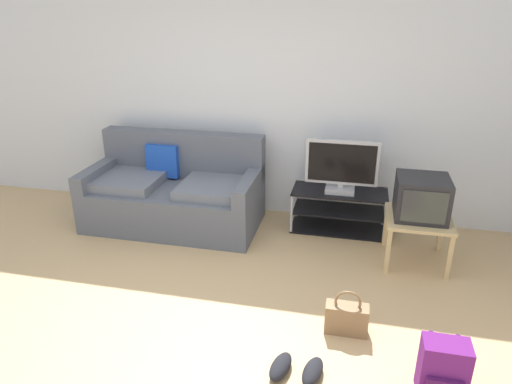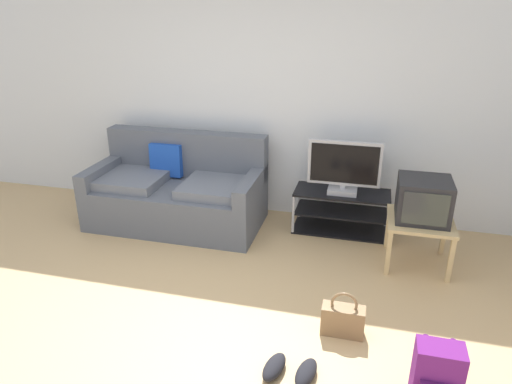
{
  "view_description": "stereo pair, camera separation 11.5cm",
  "coord_description": "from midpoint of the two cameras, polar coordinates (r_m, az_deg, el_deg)",
  "views": [
    {
      "loc": [
        1.11,
        -2.46,
        2.26
      ],
      "look_at": [
        0.29,
        1.2,
        0.72
      ],
      "focal_mm": 32.51,
      "sensor_mm": 36.0,
      "label": 1
    },
    {
      "loc": [
        1.23,
        -2.44,
        2.26
      ],
      "look_at": [
        0.29,
        1.2,
        0.72
      ],
      "focal_mm": 32.51,
      "sensor_mm": 36.0,
      "label": 2
    }
  ],
  "objects": [
    {
      "name": "tv_stand",
      "position": [
        4.97,
        11.05,
        -2.36
      ],
      "size": [
        0.98,
        0.43,
        0.44
      ],
      "color": "black",
      "rests_on": "ground_plane"
    },
    {
      "name": "wall_back",
      "position": [
        5.12,
        0.97,
        12.06
      ],
      "size": [
        9.0,
        0.1,
        2.7
      ],
      "primitive_type": "cube",
      "color": "silver",
      "rests_on": "ground_plane"
    },
    {
      "name": "backpack",
      "position": [
        3.2,
        22.4,
        -20.06
      ],
      "size": [
        0.28,
        0.25,
        0.39
      ],
      "rotation": [
        0.0,
        0.0,
        0.14
      ],
      "color": "#661E70",
      "rests_on": "ground_plane"
    },
    {
      "name": "ground_plane",
      "position": [
        3.54,
        -8.96,
        -17.94
      ],
      "size": [
        9.0,
        9.8,
        0.02
      ],
      "primitive_type": "cube",
      "color": "tan"
    },
    {
      "name": "flat_tv",
      "position": [
        4.77,
        11.46,
        2.91
      ],
      "size": [
        0.73,
        0.22,
        0.55
      ],
      "color": "#B2B2B7",
      "rests_on": "tv_stand"
    },
    {
      "name": "sneakers_pair",
      "position": [
        3.24,
        5.29,
        -20.97
      ],
      "size": [
        0.38,
        0.29,
        0.09
      ],
      "color": "black",
      "rests_on": "ground_plane"
    },
    {
      "name": "handbag",
      "position": [
        3.56,
        11.58,
        -15.1
      ],
      "size": [
        0.31,
        0.13,
        0.35
      ],
      "rotation": [
        0.0,
        0.0,
        0.05
      ],
      "color": "olive",
      "rests_on": "ground_plane"
    },
    {
      "name": "side_table",
      "position": [
        4.47,
        20.2,
        -3.91
      ],
      "size": [
        0.58,
        0.58,
        0.45
      ],
      "color": "tan",
      "rests_on": "ground_plane"
    },
    {
      "name": "couch",
      "position": [
        5.1,
        -8.96,
        -0.03
      ],
      "size": [
        1.83,
        0.92,
        0.95
      ],
      "color": "#565B66",
      "rests_on": "ground_plane"
    },
    {
      "name": "crt_tv",
      "position": [
        4.39,
        20.61,
        -0.88
      ],
      "size": [
        0.45,
        0.45,
        0.37
      ],
      "color": "#232326",
      "rests_on": "side_table"
    }
  ]
}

